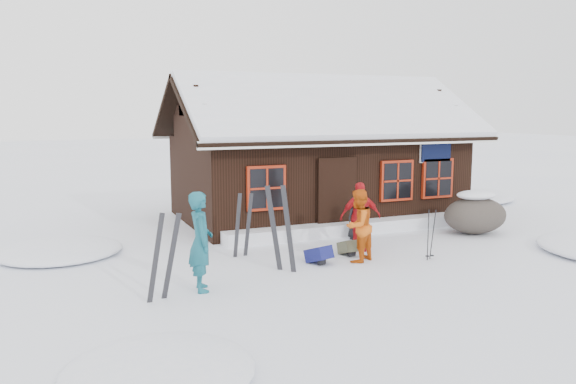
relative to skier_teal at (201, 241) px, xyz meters
name	(u,v)px	position (x,y,z in m)	size (l,w,h in m)	color
ground	(352,259)	(3.65, 0.87, -0.92)	(120.00, 120.00, 0.00)	white
mountain_hut	(315,166)	(5.15, 5.85, 0.66)	(8.90, 6.09, 4.42)	black
snow_drift	(359,227)	(5.15, 3.12, -0.74)	(7.60, 0.60, 0.35)	white
snow_mounds	(371,236)	(5.30, 2.73, -0.92)	(20.60, 13.20, 0.48)	white
skier_teal	(201,241)	(0.00, 0.00, 0.00)	(0.67, 0.44, 1.84)	#155664
skier_orange_left	(358,226)	(3.66, 0.62, -0.12)	(0.78, 0.61, 1.60)	#C9520E
skier_orange_right	(360,217)	(4.17, 1.39, -0.10)	(0.96, 0.40, 1.64)	#B51218
skier_crouched	(356,218)	(4.73, 2.53, -0.36)	(0.55, 0.36, 1.12)	black
boulder	(475,214)	(8.02, 1.88, -0.39)	(1.79, 1.34, 1.05)	#473F39
ski_pair_left	(164,258)	(-0.73, -0.25, -0.17)	(0.64, 0.19, 1.59)	black
ski_pair_mid	(281,229)	(1.84, 0.61, -0.05)	(0.57, 0.36, 1.83)	black
ski_pair_right	(243,226)	(1.49, 2.03, -0.22)	(0.47, 0.15, 1.50)	black
ski_poles	(430,236)	(5.22, 0.13, -0.38)	(0.21, 0.10, 1.16)	black
backpack_blue	(319,257)	(2.79, 0.79, -0.78)	(0.39, 0.52, 0.28)	navy
backpack_olive	(349,250)	(3.74, 1.14, -0.79)	(0.37, 0.49, 0.27)	#494934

